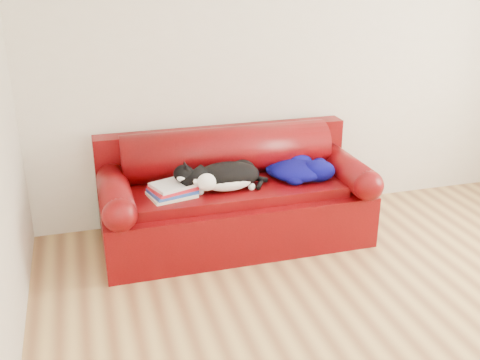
% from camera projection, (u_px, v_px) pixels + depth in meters
% --- Properties ---
extents(ground, '(4.50, 4.50, 0.00)m').
position_uv_depth(ground, '(405.00, 334.00, 3.45)').
color(ground, brown).
rests_on(ground, ground).
extents(room_shell, '(4.52, 4.02, 2.61)m').
position_uv_depth(room_shell, '(460.00, 60.00, 2.88)').
color(room_shell, beige).
rests_on(room_shell, ground).
extents(sofa_base, '(2.10, 0.90, 0.50)m').
position_uv_depth(sofa_base, '(235.00, 213.00, 4.52)').
color(sofa_base, '#390204').
rests_on(sofa_base, ground).
extents(sofa_back, '(2.10, 1.01, 0.88)m').
position_uv_depth(sofa_back, '(227.00, 168.00, 4.62)').
color(sofa_back, '#390204').
rests_on(sofa_back, ground).
extents(book_stack, '(0.37, 0.32, 0.10)m').
position_uv_depth(book_stack, '(173.00, 190.00, 4.16)').
color(book_stack, beige).
rests_on(book_stack, sofa_base).
extents(cat, '(0.75, 0.43, 0.27)m').
position_uv_depth(cat, '(227.00, 177.00, 4.26)').
color(cat, black).
rests_on(cat, sofa_base).
extents(blanket, '(0.55, 0.50, 0.17)m').
position_uv_depth(blanket, '(299.00, 169.00, 4.50)').
color(blanket, '#020444').
rests_on(blanket, sofa_base).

